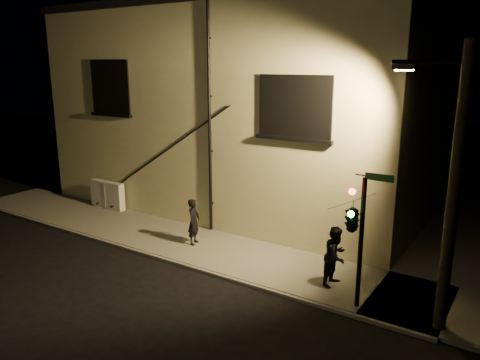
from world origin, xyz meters
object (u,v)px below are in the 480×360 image
Objects in this scene: pedestrian_b at (336,256)px; streetlamp_pole at (450,185)px; utility_cabinet at (107,195)px; traffic_signal at (353,217)px; pedestrian_a at (194,222)px.

streetlamp_pole reaches higher than pedestrian_b.
pedestrian_b is 0.26× the size of streetlamp_pole.
traffic_signal is at bearing -11.49° from utility_cabinet.
traffic_signal reaches higher than pedestrian_b.
pedestrian_b is (5.38, -0.24, 0.06)m from pedestrian_a.
pedestrian_a is 5.38m from pedestrian_b.
traffic_signal reaches higher than utility_cabinet.
pedestrian_a is 0.24× the size of streetlamp_pole.
traffic_signal reaches higher than pedestrian_a.
pedestrian_b is 0.48× the size of traffic_signal.
pedestrian_a is at bearing 94.11° from pedestrian_b.
traffic_signal is at bearing -134.87° from pedestrian_b.
pedestrian_b is at bearing -7.45° from utility_cabinet.
traffic_signal is at bearing -115.37° from pedestrian_a.
pedestrian_b is (11.25, -1.47, 0.27)m from utility_cabinet.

